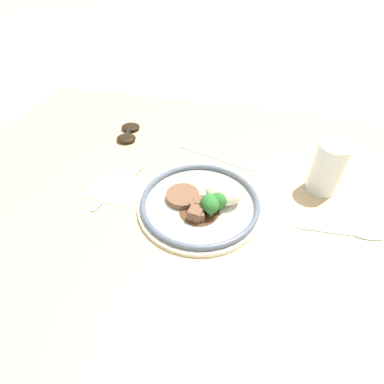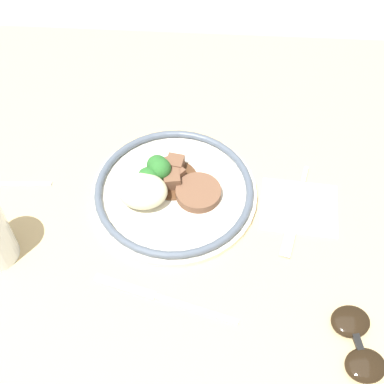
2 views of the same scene
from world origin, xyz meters
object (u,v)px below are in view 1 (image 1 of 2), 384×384
(juice_glass, at_px, (327,170))
(fork, at_px, (124,181))
(spoon, at_px, (357,235))
(sunglasses, at_px, (128,132))
(knife, at_px, (218,158))
(plate, at_px, (203,202))

(juice_glass, height_order, fork, juice_glass)
(juice_glass, bearing_deg, spoon, -64.00)
(sunglasses, bearing_deg, spoon, -33.65)
(juice_glass, bearing_deg, sunglasses, 168.18)
(fork, bearing_deg, spoon, -80.16)
(knife, height_order, spoon, spoon)
(knife, distance_m, sunglasses, 0.27)
(fork, relative_size, sunglasses, 1.53)
(fork, xyz_separation_m, spoon, (0.51, -0.04, -0.00))
(knife, bearing_deg, juice_glass, 2.43)
(plate, relative_size, sunglasses, 2.28)
(sunglasses, bearing_deg, juice_glass, -23.35)
(plate, relative_size, knife, 1.27)
(knife, relative_size, spoon, 1.29)
(spoon, bearing_deg, knife, 145.74)
(juice_glass, relative_size, fork, 0.66)
(plate, height_order, sunglasses, plate)
(plate, distance_m, fork, 0.20)
(plate, distance_m, sunglasses, 0.36)
(spoon, bearing_deg, fork, 172.13)
(fork, bearing_deg, knife, -39.30)
(knife, xyz_separation_m, sunglasses, (-0.27, 0.05, 0.01))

